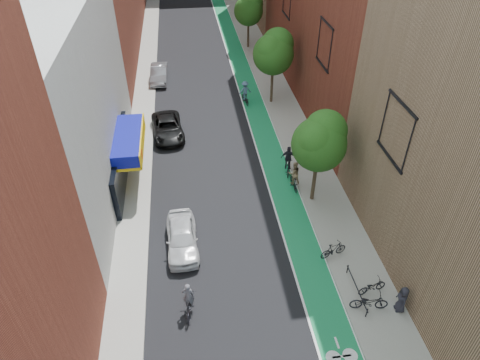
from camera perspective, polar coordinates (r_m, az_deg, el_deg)
name	(u,v)px	position (r m, az deg, el deg)	size (l,w,h in m)	color
ground	(252,348)	(21.43, 1.63, -21.45)	(160.00, 160.00, 0.00)	black
bike_lane	(250,94)	(41.61, 1.40, 11.38)	(2.00, 68.00, 0.01)	#167E42
sidewalk_left	(144,100)	(41.32, -12.66, 10.37)	(2.00, 68.00, 0.15)	gray
sidewalk_right	(276,92)	(42.02, 4.84, 11.63)	(3.00, 68.00, 0.15)	gray
building_left_white	(40,107)	(29.16, -25.13, 8.81)	(8.00, 20.00, 12.00)	silver
tree_near	(320,140)	(26.13, 10.63, 5.22)	(3.40, 3.36, 6.42)	#332619
tree_mid	(274,51)	(38.16, 4.55, 16.78)	(3.55, 3.53, 6.74)	#332619
tree_far	(249,8)	(51.37, 1.20, 21.91)	(3.30, 3.25, 6.21)	#332619
parked_car_white	(182,237)	(25.05, -7.75, -7.57)	(1.76, 4.39, 1.49)	silver
parked_car_black	(168,128)	(35.21, -9.62, 6.90)	(2.33, 5.06, 1.41)	black
parked_car_silver	(159,74)	(44.80, -10.73, 13.78)	(1.59, 4.55, 1.50)	gray
cyclist_lead	(189,303)	(22.14, -6.82, -15.98)	(0.91, 1.96, 1.96)	black
cyclist_lane_near	(294,177)	(29.16, 7.21, 0.41)	(0.85, 1.58, 2.04)	black
cyclist_lane_mid	(288,163)	(30.51, 6.46, 2.29)	(1.14, 1.71, 2.16)	black
cyclist_lane_far	(245,94)	(39.58, 0.68, 11.46)	(1.24, 1.78, 2.10)	black
parked_bike_near	(369,302)	(22.95, 16.83, -15.27)	(0.67, 1.92, 1.01)	black
parked_bike_mid	(333,250)	(24.85, 12.36, -9.07)	(0.46, 1.65, 0.99)	black
parked_bike_far	(372,286)	(23.71, 17.20, -13.40)	(0.56, 1.61, 0.84)	black
pedestrian	(402,299)	(23.17, 20.81, -14.64)	(0.78, 0.51, 1.59)	black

